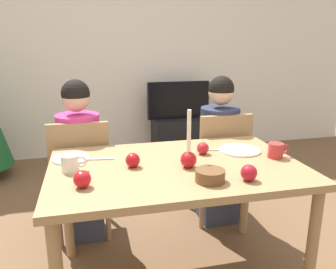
% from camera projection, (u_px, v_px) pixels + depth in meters
% --- Properties ---
extents(back_wall, '(6.40, 0.10, 2.60)m').
position_uv_depth(back_wall, '(123.00, 51.00, 4.19)').
color(back_wall, silver).
rests_on(back_wall, ground).
extents(dining_table, '(1.40, 0.90, 0.75)m').
position_uv_depth(dining_table, '(176.00, 178.00, 1.92)').
color(dining_table, '#99754C').
rests_on(dining_table, ground).
extents(chair_left, '(0.40, 0.40, 0.90)m').
position_uv_depth(chair_left, '(81.00, 173.00, 2.41)').
color(chair_left, '#99754C').
rests_on(chair_left, ground).
extents(chair_right, '(0.40, 0.40, 0.90)m').
position_uv_depth(chair_right, '(220.00, 161.00, 2.64)').
color(chair_right, '#99754C').
rests_on(chair_right, ground).
extents(person_left_child, '(0.30, 0.30, 1.17)m').
position_uv_depth(person_left_child, '(81.00, 164.00, 2.42)').
color(person_left_child, '#33384C').
rests_on(person_left_child, ground).
extents(person_right_child, '(0.30, 0.30, 1.17)m').
position_uv_depth(person_right_child, '(219.00, 153.00, 2.66)').
color(person_right_child, '#33384C').
rests_on(person_right_child, ground).
extents(tv_stand, '(0.64, 0.40, 0.48)m').
position_uv_depth(tv_stand, '(178.00, 136.00, 4.33)').
color(tv_stand, black).
rests_on(tv_stand, ground).
extents(tv, '(0.79, 0.05, 0.46)m').
position_uv_depth(tv, '(179.00, 100.00, 4.20)').
color(tv, black).
rests_on(tv, tv_stand).
extents(candle_centerpiece, '(0.09, 0.09, 0.32)m').
position_uv_depth(candle_centerpiece, '(189.00, 156.00, 1.83)').
color(candle_centerpiece, red).
rests_on(candle_centerpiece, dining_table).
extents(plate_left, '(0.22, 0.22, 0.01)m').
position_uv_depth(plate_left, '(71.00, 158.00, 1.97)').
color(plate_left, white).
rests_on(plate_left, dining_table).
extents(plate_right, '(0.26, 0.26, 0.01)m').
position_uv_depth(plate_right, '(240.00, 150.00, 2.12)').
color(plate_right, silver).
rests_on(plate_right, dining_table).
extents(mug_left, '(0.13, 0.09, 0.09)m').
position_uv_depth(mug_left, '(71.00, 163.00, 1.78)').
color(mug_left, silver).
rests_on(mug_left, dining_table).
extents(mug_right, '(0.13, 0.09, 0.09)m').
position_uv_depth(mug_right, '(276.00, 150.00, 1.99)').
color(mug_right, '#B72D2D').
rests_on(mug_right, dining_table).
extents(fork_left, '(0.18, 0.04, 0.01)m').
position_uv_depth(fork_left, '(99.00, 159.00, 1.96)').
color(fork_left, silver).
rests_on(fork_left, dining_table).
extents(fork_right, '(0.18, 0.04, 0.01)m').
position_uv_depth(fork_right, '(211.00, 150.00, 2.13)').
color(fork_right, silver).
rests_on(fork_right, dining_table).
extents(bowl_walnuts, '(0.15, 0.15, 0.06)m').
position_uv_depth(bowl_walnuts, '(210.00, 176.00, 1.66)').
color(bowl_walnuts, brown).
rests_on(bowl_walnuts, dining_table).
extents(apple_near_candle, '(0.08, 0.08, 0.08)m').
position_uv_depth(apple_near_candle, '(82.00, 179.00, 1.58)').
color(apple_near_candle, red).
rests_on(apple_near_candle, dining_table).
extents(apple_by_left_plate, '(0.07, 0.07, 0.07)m').
position_uv_depth(apple_by_left_plate, '(203.00, 148.00, 2.06)').
color(apple_by_left_plate, '#B01B23').
rests_on(apple_by_left_plate, dining_table).
extents(apple_by_right_mug, '(0.08, 0.08, 0.08)m').
position_uv_depth(apple_by_right_mug, '(249.00, 173.00, 1.66)').
color(apple_by_right_mug, '#AC1622').
rests_on(apple_by_right_mug, dining_table).
extents(apple_far_edge, '(0.08, 0.08, 0.08)m').
position_uv_depth(apple_far_edge, '(133.00, 160.00, 1.84)').
color(apple_far_edge, '#AC1116').
rests_on(apple_far_edge, dining_table).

